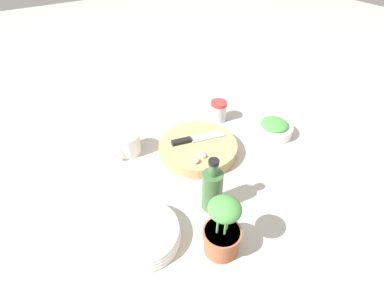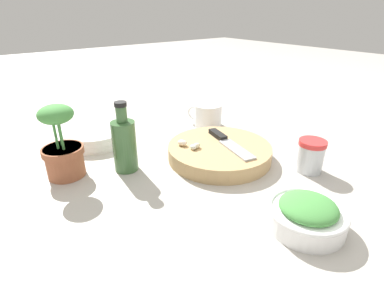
# 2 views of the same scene
# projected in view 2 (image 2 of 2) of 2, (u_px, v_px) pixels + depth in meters

# --- Properties ---
(ground_plane) EXTENTS (5.00, 5.00, 0.00)m
(ground_plane) POSITION_uv_depth(u_px,v_px,m) (195.00, 162.00, 0.79)
(ground_plane) COLOR #B2ADA3
(cutting_board) EXTENTS (0.28, 0.28, 0.04)m
(cutting_board) POSITION_uv_depth(u_px,v_px,m) (219.00, 152.00, 0.80)
(cutting_board) COLOR tan
(cutting_board) RESTS_ON ground_plane
(chef_knife) EXTENTS (0.20, 0.07, 0.01)m
(chef_knife) POSITION_uv_depth(u_px,v_px,m) (227.00, 142.00, 0.81)
(chef_knife) COLOR black
(chef_knife) RESTS_ON cutting_board
(garlic_cloves) EXTENTS (0.07, 0.05, 0.02)m
(garlic_cloves) POSITION_uv_depth(u_px,v_px,m) (189.00, 145.00, 0.78)
(garlic_cloves) COLOR silver
(garlic_cloves) RESTS_ON cutting_board
(herb_bowl) EXTENTS (0.14, 0.14, 0.06)m
(herb_bowl) POSITION_uv_depth(u_px,v_px,m) (306.00, 215.00, 0.55)
(herb_bowl) COLOR white
(herb_bowl) RESTS_ON ground_plane
(spice_jar) EXTENTS (0.07, 0.07, 0.08)m
(spice_jar) POSITION_uv_depth(u_px,v_px,m) (311.00, 156.00, 0.73)
(spice_jar) COLOR silver
(spice_jar) RESTS_ON ground_plane
(coffee_mug) EXTENTS (0.11, 0.09, 0.07)m
(coffee_mug) POSITION_uv_depth(u_px,v_px,m) (207.00, 115.00, 1.02)
(coffee_mug) COLOR white
(coffee_mug) RESTS_ON ground_plane
(plate_stack) EXTENTS (0.21, 0.21, 0.04)m
(plate_stack) POSITION_uv_depth(u_px,v_px,m) (96.00, 135.00, 0.91)
(plate_stack) COLOR white
(plate_stack) RESTS_ON ground_plane
(oil_bottle) EXTENTS (0.06, 0.06, 0.18)m
(oil_bottle) POSITION_uv_depth(u_px,v_px,m) (124.00, 144.00, 0.73)
(oil_bottle) COLOR #3D6638
(oil_bottle) RESTS_ON ground_plane
(potted_herb) EXTENTS (0.10, 0.10, 0.18)m
(potted_herb) POSITION_uv_depth(u_px,v_px,m) (62.00, 147.00, 0.70)
(potted_herb) COLOR #A35B3D
(potted_herb) RESTS_ON ground_plane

